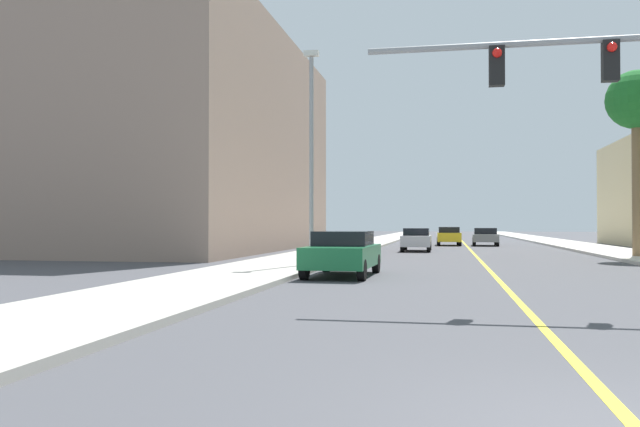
# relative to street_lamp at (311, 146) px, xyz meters

# --- Properties ---
(ground) EXTENTS (192.00, 192.00, 0.00)m
(ground) POSITION_rel_street_lamp_xyz_m (6.54, 23.60, -4.63)
(ground) COLOR #47474C
(sidewalk_left) EXTENTS (3.83, 168.00, 0.15)m
(sidewalk_left) POSITION_rel_street_lamp_xyz_m (-1.42, 23.60, -4.56)
(sidewalk_left) COLOR #B2ADA3
(sidewalk_left) RESTS_ON ground
(sidewalk_right) EXTENTS (3.83, 168.00, 0.15)m
(sidewalk_right) POSITION_rel_street_lamp_xyz_m (14.50, 23.60, -4.56)
(sidewalk_right) COLOR beige
(sidewalk_right) RESTS_ON ground
(lane_marking_center) EXTENTS (0.16, 144.00, 0.01)m
(lane_marking_center) POSITION_rel_street_lamp_xyz_m (6.54, 23.60, -4.63)
(lane_marking_center) COLOR yellow
(lane_marking_center) RESTS_ON ground
(building_left_near) EXTENTS (17.20, 27.47, 13.97)m
(building_left_near) POSITION_rel_street_lamp_xyz_m (-13.65, 16.14, 2.35)
(building_left_near) COLOR gray
(building_left_near) RESTS_ON ground
(street_lamp) EXTENTS (0.56, 0.28, 8.12)m
(street_lamp) POSITION_rel_street_lamp_xyz_m (0.00, 0.00, 0.00)
(street_lamp) COLOR gray
(street_lamp) RESTS_ON sidewalk_left
(palm_far) EXTENTS (2.80, 2.80, 8.88)m
(palm_far) POSITION_rel_street_lamp_xyz_m (13.95, 9.12, 2.77)
(palm_far) COLOR brown
(palm_far) RESTS_ON sidewalk_right
(car_green) EXTENTS (2.05, 4.36, 1.45)m
(car_green) POSITION_rel_street_lamp_xyz_m (1.74, -3.33, -3.88)
(car_green) COLOR #196638
(car_green) RESTS_ON ground
(car_silver) EXTENTS (1.79, 4.40, 1.41)m
(car_silver) POSITION_rel_street_lamp_xyz_m (3.22, 16.04, -3.90)
(car_silver) COLOR #BCBCC1
(car_silver) RESTS_ON ground
(car_yellow) EXTENTS (1.88, 3.99, 1.44)m
(car_yellow) POSITION_rel_street_lamp_xyz_m (5.21, 26.94, -3.88)
(car_yellow) COLOR gold
(car_yellow) RESTS_ON ground
(car_gray) EXTENTS (2.01, 4.26, 1.36)m
(car_gray) POSITION_rel_street_lamp_xyz_m (7.97, 26.98, -3.92)
(car_gray) COLOR slate
(car_gray) RESTS_ON ground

